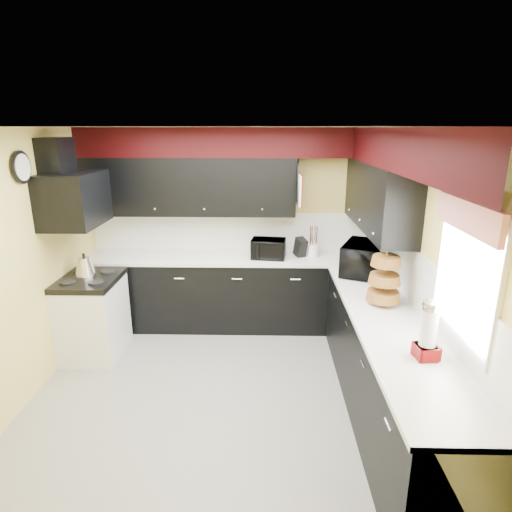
{
  "coord_description": "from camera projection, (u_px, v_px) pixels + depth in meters",
  "views": [
    {
      "loc": [
        0.44,
        -3.62,
        2.5
      ],
      "look_at": [
        0.34,
        0.69,
        1.19
      ],
      "focal_mm": 30.0,
      "sensor_mm": 36.0,
      "label": 1
    }
  ],
  "objects": [
    {
      "name": "pan_mid",
      "position": [
        298.0,
        193.0,
        5.03
      ],
      "size": [
        0.03,
        0.28,
        0.46
      ],
      "primitive_type": null,
      "color": "black",
      "rests_on": "upper_back"
    },
    {
      "name": "pan_low",
      "position": [
        297.0,
        193.0,
        5.29
      ],
      "size": [
        0.03,
        0.24,
        0.42
      ],
      "primitive_type": null,
      "color": "black",
      "rests_on": "upper_back"
    },
    {
      "name": "deco_plate",
      "position": [
        445.0,
        162.0,
        3.17
      ],
      "size": [
        0.03,
        0.24,
        0.24
      ],
      "primitive_type": null,
      "color": "white",
      "rests_on": "wall_right"
    },
    {
      "name": "utensil_crock",
      "position": [
        313.0,
        250.0,
        5.36
      ],
      "size": [
        0.18,
        0.18,
        0.15
      ],
      "primitive_type": "cylinder",
      "rotation": [
        0.0,
        0.0,
        0.27
      ],
      "color": "white",
      "rests_on": "counter_back"
    },
    {
      "name": "soffit_right",
      "position": [
        418.0,
        150.0,
        3.32
      ],
      "size": [
        0.36,
        3.24,
        0.35
      ],
      "primitive_type": "cube",
      "color": "black",
      "rests_on": "wall_right"
    },
    {
      "name": "window",
      "position": [
        467.0,
        275.0,
        2.85
      ],
      "size": [
        0.03,
        0.86,
        0.96
      ],
      "primitive_type": null,
      "color": "white",
      "rests_on": "wall_right"
    },
    {
      "name": "upper_right",
      "position": [
        378.0,
        196.0,
        4.5
      ],
      "size": [
        0.35,
        1.8,
        0.7
      ],
      "primitive_type": "cube",
      "color": "black",
      "rests_on": "wall_right"
    },
    {
      "name": "cooktop",
      "position": [
        89.0,
        280.0,
        4.69
      ],
      "size": [
        0.62,
        0.77,
        0.06
      ],
      "primitive_type": "cube",
      "color": "black",
      "rests_on": "stove"
    },
    {
      "name": "microwave",
      "position": [
        364.0,
        258.0,
        4.7
      ],
      "size": [
        0.62,
        0.73,
        0.34
      ],
      "primitive_type": "imported",
      "rotation": [
        0.0,
        0.0,
        1.17
      ],
      "color": "black",
      "rests_on": "counter_right"
    },
    {
      "name": "wall_back",
      "position": [
        232.0,
        227.0,
        5.56
      ],
      "size": [
        3.6,
        0.06,
        2.5
      ],
      "primitive_type": "cube",
      "color": "#E0C666",
      "rests_on": "ground"
    },
    {
      "name": "kettle",
      "position": [
        85.0,
        266.0,
        4.73
      ],
      "size": [
        0.3,
        0.3,
        0.2
      ],
      "primitive_type": null,
      "rotation": [
        0.0,
        0.0,
        -0.43
      ],
      "color": "silver",
      "rests_on": "cooktop"
    },
    {
      "name": "pan_top",
      "position": [
        298.0,
        171.0,
        5.08
      ],
      "size": [
        0.03,
        0.22,
        0.4
      ],
      "primitive_type": null,
      "color": "black",
      "rests_on": "upper_back"
    },
    {
      "name": "hood_duct",
      "position": [
        56.0,
        158.0,
        4.31
      ],
      "size": [
        0.24,
        0.4,
        0.4
      ],
      "primitive_type": "cube",
      "color": "black",
      "rests_on": "wall_left"
    },
    {
      "name": "knife_block",
      "position": [
        300.0,
        248.0,
        5.33
      ],
      "size": [
        0.16,
        0.18,
        0.24
      ],
      "primitive_type": "cube",
      "rotation": [
        0.0,
        0.0,
        0.43
      ],
      "color": "black",
      "rests_on": "counter_back"
    },
    {
      "name": "baskets",
      "position": [
        384.0,
        279.0,
        3.87
      ],
      "size": [
        0.27,
        0.27,
        0.5
      ],
      "primitive_type": null,
      "color": "brown",
      "rests_on": "upper_right"
    },
    {
      "name": "counter_back",
      "position": [
        230.0,
        258.0,
        5.37
      ],
      "size": [
        3.62,
        0.64,
        0.04
      ],
      "primitive_type": "cube",
      "color": "white",
      "rests_on": "cab_back"
    },
    {
      "name": "wall_left",
      "position": [
        19.0,
        271.0,
        3.87
      ],
      "size": [
        0.06,
        3.6,
        2.5
      ],
      "primitive_type": "cube",
      "color": "#E0C666",
      "rests_on": "ground"
    },
    {
      "name": "hood",
      "position": [
        74.0,
        199.0,
        4.43
      ],
      "size": [
        0.5,
        0.78,
        0.55
      ],
      "primitive_type": "cube",
      "color": "black",
      "rests_on": "wall_left"
    },
    {
      "name": "cut_board",
      "position": [
        300.0,
        190.0,
        4.9
      ],
      "size": [
        0.03,
        0.26,
        0.35
      ],
      "primitive_type": "cube",
      "color": "white",
      "rests_on": "upper_back"
    },
    {
      "name": "counter_right",
      "position": [
        390.0,
        322.0,
        3.61
      ],
      "size": [
        0.64,
        3.02,
        0.04
      ],
      "primitive_type": "cube",
      "color": "white",
      "rests_on": "cab_right"
    },
    {
      "name": "splash_back",
      "position": [
        232.0,
        232.0,
        5.57
      ],
      "size": [
        3.6,
        0.02,
        0.5
      ],
      "primitive_type": "cube",
      "color": "white",
      "rests_on": "counter_back"
    },
    {
      "name": "wall_right",
      "position": [
        418.0,
        273.0,
        3.8
      ],
      "size": [
        0.06,
        3.6,
        2.5
      ],
      "primitive_type": "cube",
      "color": "#E0C666",
      "rests_on": "ground"
    },
    {
      "name": "toaster_oven",
      "position": [
        268.0,
        249.0,
        5.27
      ],
      "size": [
        0.45,
        0.39,
        0.24
      ],
      "primitive_type": "imported",
      "rotation": [
        0.0,
        0.0,
        -0.14
      ],
      "color": "black",
      "rests_on": "counter_back"
    },
    {
      "name": "soffit_back",
      "position": [
        229.0,
        142.0,
        5.07
      ],
      "size": [
        3.6,
        0.36,
        0.35
      ],
      "primitive_type": "cube",
      "color": "black",
      "rests_on": "wall_back"
    },
    {
      "name": "ceiling",
      "position": [
        212.0,
        127.0,
        3.47
      ],
      "size": [
        3.6,
        3.6,
        0.06
      ],
      "primitive_type": "cube",
      "color": "white",
      "rests_on": "wall_back"
    },
    {
      "name": "valance",
      "position": [
        467.0,
        216.0,
        2.73
      ],
      "size": [
        0.04,
        0.88,
        0.2
      ],
      "primitive_type": "cube",
      "color": "red",
      "rests_on": "wall_right"
    },
    {
      "name": "cab_back",
      "position": [
        231.0,
        293.0,
        5.5
      ],
      "size": [
        3.6,
        0.6,
        0.9
      ],
      "primitive_type": "cube",
      "color": "black",
      "rests_on": "ground"
    },
    {
      "name": "ground",
      "position": [
        220.0,
        392.0,
        4.2
      ],
      "size": [
        3.6,
        3.6,
        0.0
      ],
      "primitive_type": "plane",
      "color": "gray",
      "rests_on": "ground"
    },
    {
      "name": "stove",
      "position": [
        93.0,
        318.0,
        4.82
      ],
      "size": [
        0.6,
        0.75,
        0.86
      ],
      "primitive_type": "cube",
      "color": "white",
      "rests_on": "ground"
    },
    {
      "name": "dispenser_a",
      "position": [
        428.0,
        335.0,
        2.95
      ],
      "size": [
        0.14,
        0.14,
        0.37
      ],
      "primitive_type": null,
      "rotation": [
        0.0,
        0.0,
        0.06
      ],
      "color": "#5D0C10",
      "rests_on": "counter_right"
    },
    {
      "name": "dispenser_b",
      "position": [
        428.0,
        332.0,
        2.95
      ],
      "size": [
        0.18,
        0.18,
        0.4
      ],
      "primitive_type": null,
      "rotation": [
        0.0,
        0.0,
        0.23
      ],
      "color": "maroon",
      "rests_on": "counter_right"
    },
    {
      "name": "upper_back",
      "position": [
        189.0,
        186.0,
        5.24
      ],
      "size": [
        2.6,
        0.35,
        0.7
      ],
      "primitive_type": "cube",
      "color": "black",
      "rests_on": "wall_back"
    },
    {
      "name": "clock",
      "position": [
        21.0,
        167.0,
        3.85
      ],
      "size": [
        0.03,
        0.3,
        0.3
      ],
      "primitive_type": null,
      "color": "black",
      "rests_on": "wall_left"
    },
    {
      "name": "cab_right",
      "position": [
        386.0,
        371.0,
        3.75
      ],
      "size": [
        0.6,
        3.0,
        0.9
      ],
      "primitive_type": "cube",
      "color": "black",
      "rests_on": "ground"
    },
    {
      "name": "splash_right",
      "position": [
        416.0,
        280.0,
        3.81
      ],
      "size": [
        0.02,
        3.6,
        0.5
      ],
      "primitive_type": "cube",
      "color": "white",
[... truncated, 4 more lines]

